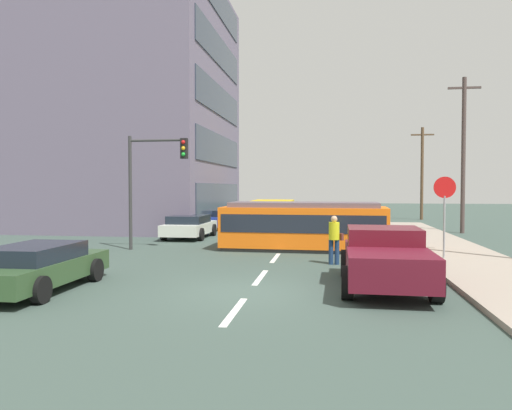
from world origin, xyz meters
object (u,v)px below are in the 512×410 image
pedestrian_crossing (334,237)px  parked_sedan_far (215,219)px  streetcar_tram (304,225)px  utility_pole_far (422,171)px  parked_sedan_furthest (226,214)px  stop_sign (445,200)px  city_bus (272,213)px  pickup_truck_parked (385,258)px  parked_sedan_mid (189,226)px  utility_pole_mid (463,152)px  traffic_light_mast (153,170)px  parked_sedan_near (38,266)px

pedestrian_crossing → parked_sedan_far: pedestrian_crossing is taller
streetcar_tram → utility_pole_far: (8.47, 20.77, 2.88)m
parked_sedan_far → parked_sedan_furthest: size_ratio=0.99×
streetcar_tram → stop_sign: stop_sign is taller
city_bus → pedestrian_crossing: bearing=-74.8°
pedestrian_crossing → pickup_truck_parked: bearing=-71.1°
city_bus → pickup_truck_parked: 18.08m
parked_sedan_mid → stop_sign: stop_sign is taller
utility_pole_mid → utility_pole_far: size_ratio=1.19×
city_bus → traffic_light_mast: size_ratio=1.06×
parked_sedan_near → stop_sign: bearing=30.4°
city_bus → pickup_truck_parked: bearing=-73.9°
parked_sedan_near → traffic_light_mast: bearing=89.6°
streetcar_tram → parked_sedan_far: streetcar_tram is taller
parked_sedan_near → parked_sedan_furthest: 24.88m
parked_sedan_near → utility_pole_far: 33.61m
pickup_truck_parked → traffic_light_mast: bearing=143.3°
city_bus → parked_sedan_furthest: city_bus is taller
parked_sedan_far → stop_sign: (11.32, -12.61, 1.57)m
pedestrian_crossing → stop_sign: 4.24m
parked_sedan_far → parked_sedan_furthest: 5.62m
pedestrian_crossing → traffic_light_mast: bearing=159.6°
parked_sedan_near → parked_sedan_far: bearing=89.8°
utility_pole_mid → utility_pole_far: 11.89m
streetcar_tram → parked_sedan_near: bearing=-124.3°
pickup_truck_parked → parked_sedan_far: (-8.74, 17.59, -0.17)m
parked_sedan_near → parked_sedan_far: (0.07, 19.28, 0.00)m
parked_sedan_far → utility_pole_mid: 15.42m
pickup_truck_parked → parked_sedan_mid: size_ratio=1.16×
parked_sedan_mid → pedestrian_crossing: bearing=-46.5°
parked_sedan_near → utility_pole_far: utility_pole_far is taller
city_bus → pedestrian_crossing: 14.11m
pedestrian_crossing → traffic_light_mast: 8.33m
pedestrian_crossing → parked_sedan_mid: size_ratio=0.38×
pickup_truck_parked → stop_sign: (2.57, 4.99, 1.40)m
streetcar_tram → pickup_truck_parked: streetcar_tram is taller
stop_sign → traffic_light_mast: 11.50m
parked_sedan_furthest → traffic_light_mast: bearing=-88.4°
streetcar_tram → traffic_light_mast: bearing=-170.7°
streetcar_tram → traffic_light_mast: (-6.24, -1.02, 2.32)m
parked_sedan_mid → traffic_light_mast: bearing=-91.2°
parked_sedan_near → stop_sign: size_ratio=1.58×
traffic_light_mast → pickup_truck_parked: bearing=-36.7°
parked_sedan_furthest → utility_pole_mid: utility_pole_mid is taller
pedestrian_crossing → traffic_light_mast: (-7.47, 2.78, 2.41)m
parked_sedan_mid → parked_sedan_furthest: size_ratio=0.97×
parked_sedan_far → traffic_light_mast: traffic_light_mast is taller
city_bus → parked_sedan_far: size_ratio=1.15×
streetcar_tram → utility_pole_far: size_ratio=0.93×
pickup_truck_parked → city_bus: bearing=106.1°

